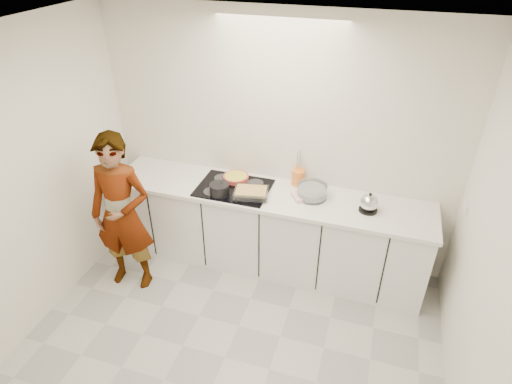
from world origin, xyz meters
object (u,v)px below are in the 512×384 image
(kettle, at_px, (369,203))
(utensil_crock, at_px, (298,177))
(hob, at_px, (234,188))
(tart_dish, at_px, (236,177))
(mixing_bowl, at_px, (312,192))
(baking_dish, at_px, (251,192))
(saucepan, at_px, (219,189))
(cook, at_px, (122,215))

(kettle, relative_size, utensil_crock, 1.35)
(hob, relative_size, tart_dish, 2.22)
(mixing_bowl, bearing_deg, utensil_crock, 132.54)
(kettle, distance_m, utensil_crock, 0.78)
(utensil_crock, bearing_deg, kettle, -20.43)
(mixing_bowl, bearing_deg, baking_dish, -163.45)
(baking_dish, distance_m, mixing_bowl, 0.59)
(kettle, bearing_deg, saucepan, -173.61)
(baking_dish, distance_m, utensil_crock, 0.53)
(kettle, bearing_deg, hob, -179.86)
(saucepan, bearing_deg, cook, -148.70)
(mixing_bowl, bearing_deg, kettle, -7.43)
(baking_dish, bearing_deg, kettle, 5.01)
(cook, bearing_deg, utensil_crock, 25.00)
(mixing_bowl, height_order, kettle, kettle)
(tart_dish, height_order, mixing_bowl, mixing_bowl)
(mixing_bowl, distance_m, utensil_crock, 0.27)
(saucepan, height_order, cook, cook)
(baking_dish, distance_m, cook, 1.25)
(baking_dish, height_order, cook, cook)
(utensil_crock, bearing_deg, tart_dish, -169.19)
(saucepan, relative_size, baking_dish, 0.64)
(baking_dish, xyz_separation_m, cook, (-1.11, -0.55, -0.13))
(hob, height_order, cook, cook)
(hob, bearing_deg, utensil_crock, 24.72)
(hob, xyz_separation_m, saucepan, (-0.09, -0.16, 0.06))
(mixing_bowl, height_order, utensil_crock, utensil_crock)
(hob, distance_m, kettle, 1.33)
(hob, distance_m, mixing_bowl, 0.79)
(baking_dish, height_order, mixing_bowl, mixing_bowl)
(baking_dish, height_order, utensil_crock, utensil_crock)
(utensil_crock, relative_size, cook, 0.10)
(saucepan, distance_m, kettle, 1.43)
(tart_dish, xyz_separation_m, utensil_crock, (0.63, 0.12, 0.04))
(mixing_bowl, xyz_separation_m, kettle, (0.54, -0.07, 0.02))
(tart_dish, bearing_deg, utensil_crock, 10.81)
(saucepan, relative_size, kettle, 1.07)
(saucepan, distance_m, baking_dish, 0.31)
(saucepan, bearing_deg, tart_dish, 79.21)
(hob, bearing_deg, kettle, 0.14)
(baking_dish, bearing_deg, hob, 156.21)
(cook, bearing_deg, tart_dish, 36.14)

